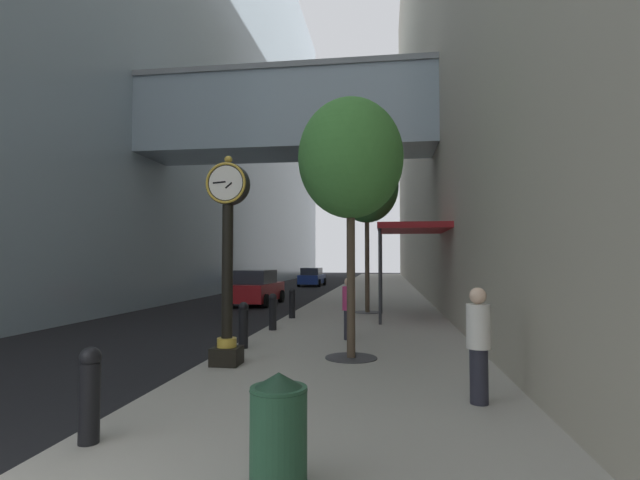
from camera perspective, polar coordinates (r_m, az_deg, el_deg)
The scene contains 17 objects.
ground_plane at distance 29.62m, azimuth 0.79°, elevation -6.73°, with size 110.00×110.00×0.00m, color black.
sidewalk_right at distance 32.39m, azimuth 6.60°, elevation -6.23°, with size 5.81×80.00×0.14m, color #9E998E.
building_block_left at distance 38.81m, azimuth -17.06°, elevation 20.87°, with size 22.24×80.00×35.13m.
building_block_right at distance 36.95m, azimuth 19.16°, elevation 24.47°, with size 9.00×80.00×37.73m.
street_clock at distance 9.58m, azimuth -11.12°, elevation -1.13°, with size 0.84×0.55×4.17m.
bollard_nearest at distance 6.20m, azimuth -26.05°, elevation -16.22°, with size 0.24×0.24×1.08m.
bollard_third at distance 11.42m, azimuth -9.24°, elevation -9.97°, with size 0.24×0.24×1.08m.
bollard_fourth at distance 14.21m, azimuth -5.73°, elevation -8.51°, with size 0.24×0.24×1.08m.
bollard_fifth at distance 17.04m, azimuth -3.39°, elevation -7.51°, with size 0.24×0.24×1.08m.
street_tree_near at distance 10.30m, azimuth 3.71°, elevation 9.67°, with size 2.26×2.26×5.56m.
street_tree_mid_near at distance 19.08m, azimuth 5.68°, elevation 6.36°, with size 2.52×2.52×6.47m.
trash_bin at distance 4.60m, azimuth -5.04°, elevation -21.84°, with size 0.53×0.53×1.05m.
pedestrian_walking at distance 12.46m, azimuth 3.49°, elevation -8.05°, with size 0.44×0.44×1.62m.
pedestrian_by_clock at distance 7.35m, azimuth 18.59°, elevation -11.59°, with size 0.46×0.46×1.67m.
storefront_awning at distance 17.06m, azimuth 10.92°, elevation 1.20°, with size 2.40×3.60×3.30m.
car_blue_near at distance 40.57m, azimuth -0.98°, elevation -4.50°, with size 2.04×4.09×1.56m.
car_red_mid at distance 23.71m, azimuth -7.68°, elevation -5.76°, with size 2.08×4.34×1.72m.
Camera 1 is at (3.69, -2.31, 2.20)m, focal length 26.51 mm.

